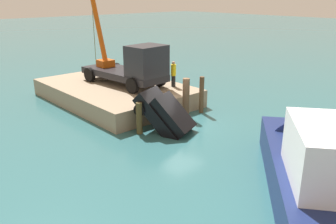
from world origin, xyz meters
name	(u,v)px	position (x,y,z in m)	size (l,w,h in m)	color
ground	(178,124)	(0.00, 0.00, 0.00)	(200.00, 200.00, 0.00)	#2D6066
dock	(115,92)	(-6.42, 0.00, 0.57)	(10.79, 7.21, 1.15)	gray
crane_truck	(132,66)	(-5.21, 0.65, 2.55)	(8.20, 3.20, 6.12)	black
dock_worker	(173,74)	(-3.25, 2.62, 2.03)	(0.34, 0.34, 1.73)	black
salvaged_car	(170,121)	(0.56, -1.14, 0.60)	(4.00, 3.03, 3.51)	black
moored_yacht	(314,171)	(8.42, -0.71, 0.57)	(10.76, 12.36, 5.90)	navy
piling_near	(139,118)	(-0.34, -2.56, 0.87)	(0.34, 0.34, 1.74)	#4D4023
piling_mid	(164,112)	(-0.32, -0.84, 0.84)	(0.41, 0.41, 1.68)	brown
piling_far	(186,98)	(-0.53, 1.13, 1.21)	(0.42, 0.42, 2.42)	#4E3825
piling_end	(201,95)	(-0.53, 2.49, 1.15)	(0.29, 0.29, 2.31)	brown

